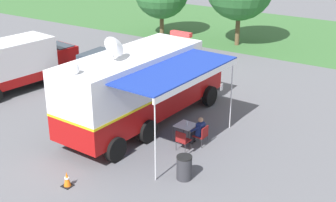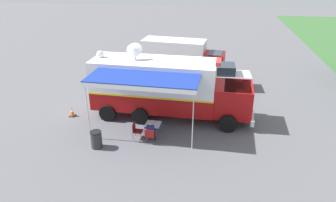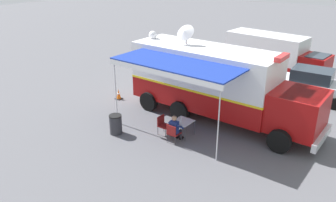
% 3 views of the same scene
% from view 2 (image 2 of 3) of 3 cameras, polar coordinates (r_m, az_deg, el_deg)
% --- Properties ---
extents(ground_plane, '(100.00, 100.00, 0.00)m').
position_cam_2_polar(ground_plane, '(19.57, -2.46, -2.51)').
color(ground_plane, '#5B5B60').
extents(lot_stripe, '(0.35, 4.80, 0.01)m').
position_cam_2_polar(lot_stripe, '(21.31, 1.44, -0.16)').
color(lot_stripe, silver).
rests_on(lot_stripe, ground).
extents(command_truck, '(5.13, 9.60, 4.53)m').
position_cam_2_polar(command_truck, '(18.60, -0.34, 2.60)').
color(command_truck, '#9E0F0F').
rests_on(command_truck, ground).
extents(folding_table, '(0.84, 0.84, 0.73)m').
position_cam_2_polar(folding_table, '(17.02, -2.72, -4.31)').
color(folding_table, silver).
rests_on(folding_table, ground).
extents(water_bottle, '(0.07, 0.07, 0.22)m').
position_cam_2_polar(water_bottle, '(16.88, -2.96, -3.95)').
color(water_bottle, silver).
rests_on(water_bottle, folding_table).
extents(folding_chair_at_table, '(0.50, 0.50, 0.87)m').
position_cam_2_polar(folding_chair_at_table, '(16.41, -3.26, -6.11)').
color(folding_chair_at_table, maroon).
rests_on(folding_chair_at_table, ground).
extents(folding_chair_beside_table, '(0.50, 0.50, 0.87)m').
position_cam_2_polar(folding_chair_beside_table, '(16.96, -5.76, -5.13)').
color(folding_chair_beside_table, maroon).
rests_on(folding_chair_beside_table, ground).
extents(seated_responder, '(0.68, 0.57, 1.25)m').
position_cam_2_polar(seated_responder, '(16.50, -3.12, -5.37)').
color(seated_responder, navy).
rests_on(seated_responder, ground).
extents(trash_bin, '(0.57, 0.57, 0.91)m').
position_cam_2_polar(trash_bin, '(16.51, -12.78, -6.76)').
color(trash_bin, '#2D2D33').
rests_on(trash_bin, ground).
extents(traffic_cone, '(0.36, 0.36, 0.58)m').
position_cam_2_polar(traffic_cone, '(20.16, -16.87, -1.89)').
color(traffic_cone, black).
rests_on(traffic_cone, ground).
extents(support_truck, '(2.99, 7.01, 2.70)m').
position_cam_2_polar(support_truck, '(26.82, 2.18, 8.14)').
color(support_truck, white).
rests_on(support_truck, ground).
extents(car_behind_truck, '(2.12, 4.26, 1.76)m').
position_cam_2_polar(car_behind_truck, '(23.86, 9.57, 4.48)').
color(car_behind_truck, silver).
rests_on(car_behind_truck, ground).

